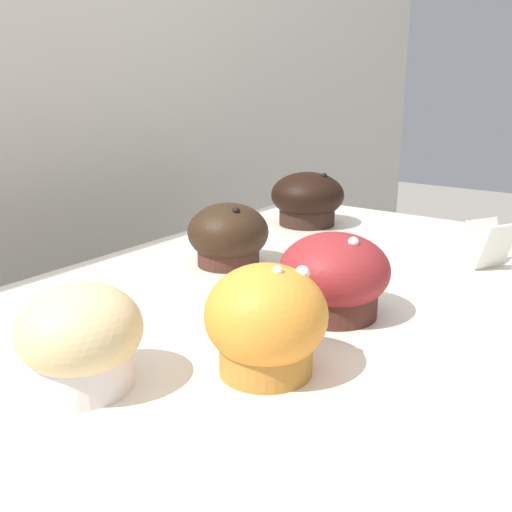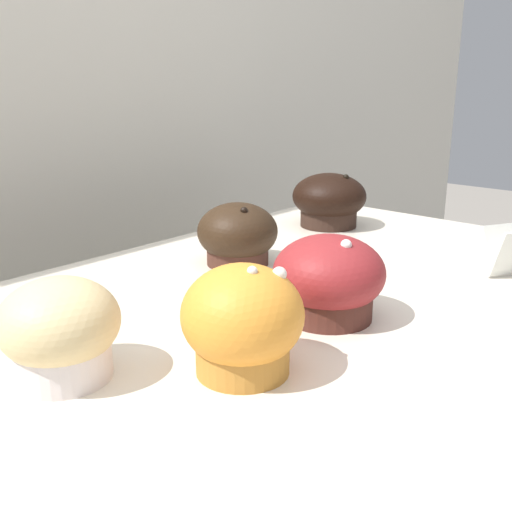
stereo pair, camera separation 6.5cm
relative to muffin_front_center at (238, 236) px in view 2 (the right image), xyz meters
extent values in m
cube|color=beige|center=(-0.09, 0.44, -0.07)|extent=(3.20, 0.10, 1.80)
cylinder|color=#46271E|center=(0.00, 0.00, -0.02)|extent=(0.08, 0.08, 0.04)
ellipsoid|color=black|center=(0.00, 0.00, 0.01)|extent=(0.10, 0.10, 0.07)
sphere|color=black|center=(-0.01, -0.02, 0.04)|extent=(0.01, 0.01, 0.01)
cylinder|color=#C17F31|center=(-0.21, -0.21, -0.01)|extent=(0.08, 0.08, 0.05)
ellipsoid|color=orange|center=(-0.21, -0.21, 0.01)|extent=(0.10, 0.10, 0.08)
sphere|color=white|center=(-0.21, -0.22, 0.05)|extent=(0.01, 0.01, 0.01)
sphere|color=white|center=(-0.19, -0.23, 0.05)|extent=(0.01, 0.01, 0.01)
cylinder|color=white|center=(-0.31, -0.10, -0.01)|extent=(0.08, 0.08, 0.05)
ellipsoid|color=#DEC185|center=(-0.31, -0.10, 0.01)|extent=(0.10, 0.10, 0.07)
cylinder|color=#4C251E|center=(-0.07, -0.19, -0.01)|extent=(0.09, 0.09, 0.05)
ellipsoid|color=maroon|center=(-0.07, -0.19, 0.01)|extent=(0.11, 0.11, 0.07)
sphere|color=white|center=(-0.08, -0.21, 0.04)|extent=(0.01, 0.01, 0.01)
cylinder|color=#2F1E17|center=(0.25, 0.03, -0.01)|extent=(0.09, 0.09, 0.05)
ellipsoid|color=black|center=(0.25, 0.03, 0.01)|extent=(0.12, 0.12, 0.07)
sphere|color=black|center=(0.25, 0.00, 0.04)|extent=(0.01, 0.01, 0.01)
cube|color=white|center=(0.18, -0.27, -0.01)|extent=(0.05, 0.04, 0.06)
camera|label=1|loc=(-0.58, -0.46, 0.20)|focal=42.00mm
camera|label=2|loc=(-0.54, -0.51, 0.20)|focal=42.00mm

